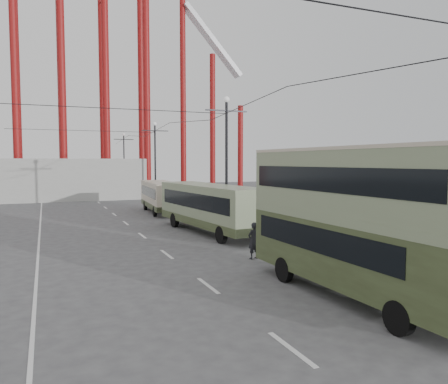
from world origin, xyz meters
name	(u,v)px	position (x,y,z in m)	size (l,w,h in m)	color
ground	(285,317)	(0.00, 0.00, 0.00)	(160.00, 160.00, 0.00)	#464648
road_markings	(133,227)	(-0.86, 19.70, 0.01)	(12.52, 120.00, 0.01)	silver
lamp_post_mid	(227,161)	(5.60, 18.00, 4.68)	(3.20, 0.44, 9.32)	black
lamp_post_far	(155,161)	(5.60, 40.00, 4.68)	(3.20, 0.44, 9.32)	black
lamp_post_distant	(124,161)	(5.60, 62.00, 4.68)	(3.20, 0.44, 9.32)	black
roller_coaster	(71,35)	(-2.49, 56.89, 22.92)	(52.95, 5.00, 55.48)	maroon
fairground_shed	(50,179)	(-6.00, 47.00, 2.50)	(22.00, 10.00, 5.00)	#A0A09B
double_decker_bus	(355,214)	(3.10, 0.74, 2.89)	(2.72, 9.67, 5.16)	#323A1F
single_decker_green	(210,206)	(3.36, 15.46, 1.77)	(3.71, 11.33, 3.14)	gray
single_decker_cream	(161,195)	(3.16, 27.82, 1.58)	(2.86, 9.14, 2.80)	#BBAD96
pedestrian	(254,241)	(2.60, 7.44, 0.88)	(0.64, 0.42, 1.77)	black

